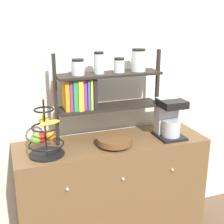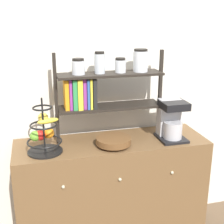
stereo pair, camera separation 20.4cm
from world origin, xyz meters
TOP-DOWN VIEW (x-y plane):
  - wall_back at (0.00, 0.50)m, footprint 7.00×0.05m
  - sideboard at (0.00, 0.23)m, footprint 1.44×0.47m
  - coffee_maker at (0.45, 0.18)m, footprint 0.20×0.23m
  - fruit_stand at (-0.49, 0.18)m, footprint 0.24×0.24m
  - wooden_bowl at (-0.01, 0.14)m, footprint 0.25×0.25m
  - shelf_hutch at (-0.06, 0.30)m, footprint 0.81×0.20m

SIDE VIEW (x-z plane):
  - sideboard at x=0.00m, z-range 0.00..0.87m
  - wooden_bowl at x=-0.01m, z-range 0.88..0.94m
  - fruit_stand at x=-0.49m, z-range 0.81..1.20m
  - coffee_maker at x=0.45m, z-range 0.87..1.17m
  - shelf_hutch at x=-0.06m, z-range 0.96..1.63m
  - wall_back at x=0.00m, z-range 0.00..2.60m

